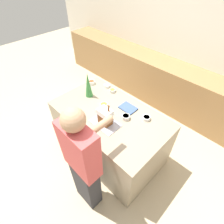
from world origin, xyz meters
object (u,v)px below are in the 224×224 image
at_px(gingerbread_house, 105,116).
at_px(candy_bowl_behind_tray, 146,118).
at_px(cookbook, 128,108).
at_px(candy_bowl_front_corner, 92,82).
at_px(candy_bowl_far_left, 107,86).
at_px(baking_tray, 105,123).
at_px(decorative_tree, 88,85).
at_px(candy_bowl_center_rear, 104,105).
at_px(candy_bowl_beside_tree, 112,90).
at_px(person, 83,164).
at_px(candy_bowl_near_tray_right, 126,117).

bearing_deg(gingerbread_house, candy_bowl_behind_tray, 52.91).
bearing_deg(candy_bowl_behind_tray, cookbook, -177.91).
bearing_deg(candy_bowl_front_corner, candy_bowl_far_left, 25.25).
distance_m(baking_tray, candy_bowl_far_left, 0.83).
height_order(decorative_tree, candy_bowl_front_corner, decorative_tree).
bearing_deg(decorative_tree, gingerbread_house, -20.72).
bearing_deg(gingerbread_house, candy_bowl_center_rear, 140.15).
height_order(candy_bowl_behind_tray, candy_bowl_beside_tree, candy_bowl_behind_tray).
relative_size(candy_bowl_front_corner, candy_bowl_far_left, 1.11).
relative_size(decorative_tree, person, 0.24).
distance_m(decorative_tree, candy_bowl_front_corner, 0.37).
distance_m(cookbook, person, 1.03).
bearing_deg(baking_tray, candy_bowl_beside_tree, 127.14).
bearing_deg(cookbook, candy_bowl_near_tray_right, -57.79).
bearing_deg(person, decorative_tree, 136.95).
relative_size(baking_tray, person, 0.23).
distance_m(candy_bowl_front_corner, candy_bowl_near_tray_right, 0.99).
bearing_deg(candy_bowl_behind_tray, gingerbread_house, -127.09).
distance_m(candy_bowl_near_tray_right, candy_bowl_center_rear, 0.40).
bearing_deg(candy_bowl_center_rear, decorative_tree, 178.99).
distance_m(decorative_tree, candy_bowl_far_left, 0.40).
xyz_separation_m(gingerbread_house, decorative_tree, (-0.61, 0.23, 0.07)).
xyz_separation_m(baking_tray, candy_bowl_near_tray_right, (0.13, 0.26, 0.03)).
distance_m(candy_bowl_center_rear, person, 0.96).
height_order(candy_bowl_center_rear, candy_bowl_beside_tree, candy_bowl_beside_tree).
bearing_deg(candy_bowl_near_tray_right, candy_bowl_far_left, 155.09).
relative_size(gingerbread_house, decorative_tree, 0.79).
xyz_separation_m(candy_bowl_front_corner, candy_bowl_behind_tray, (1.18, -0.03, -0.00)).
bearing_deg(baking_tray, candy_bowl_center_rear, 140.08).
xyz_separation_m(candy_bowl_center_rear, candy_bowl_far_left, (-0.32, 0.37, 0.00)).
xyz_separation_m(candy_bowl_near_tray_right, candy_bowl_center_rear, (-0.40, -0.03, -0.01)).
relative_size(candy_bowl_near_tray_right, candy_bowl_center_rear, 0.94).
height_order(candy_bowl_near_tray_right, candy_bowl_behind_tray, candy_bowl_near_tray_right).
height_order(candy_bowl_front_corner, candy_bowl_near_tray_right, candy_bowl_near_tray_right).
relative_size(candy_bowl_behind_tray, person, 0.06).
xyz_separation_m(baking_tray, candy_bowl_far_left, (-0.59, 0.59, 0.02)).
xyz_separation_m(baking_tray, cookbook, (0.02, 0.43, 0.01)).
bearing_deg(candy_bowl_behind_tray, candy_bowl_front_corner, 178.65).
distance_m(gingerbread_house, candy_bowl_behind_tray, 0.57).
xyz_separation_m(decorative_tree, person, (0.86, -0.81, -0.23)).
bearing_deg(baking_tray, person, -66.40).
bearing_deg(candy_bowl_center_rear, cookbook, 35.68).
bearing_deg(candy_bowl_behind_tray, baking_tray, -127.12).
xyz_separation_m(candy_bowl_near_tray_right, candy_bowl_behind_tray, (0.21, 0.19, -0.00)).
height_order(candy_bowl_behind_tray, candy_bowl_far_left, candy_bowl_behind_tray).
height_order(gingerbread_house, candy_bowl_far_left, gingerbread_house).
height_order(decorative_tree, cookbook, decorative_tree).
distance_m(baking_tray, candy_bowl_beside_tree, 0.71).
relative_size(candy_bowl_front_corner, candy_bowl_center_rear, 0.95).
height_order(gingerbread_house, decorative_tree, decorative_tree).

